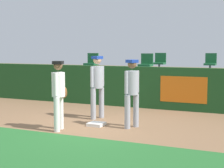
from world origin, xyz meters
TOP-DOWN VIEW (x-y plane):
  - ground_plane at (0.00, 0.00)m, footprint 60.00×60.00m
  - grass_foreground_strip at (0.00, -2.46)m, footprint 18.00×2.80m
  - first_base at (0.20, 0.11)m, footprint 0.40×0.40m
  - player_fielder_home at (-0.40, -0.73)m, footprint 0.40×0.56m
  - player_runner_visitor at (1.13, 0.27)m, footprint 0.43×0.45m
  - player_coach_visitor at (-0.20, 0.97)m, footprint 0.44×0.48m
  - field_wall at (0.01, 3.29)m, footprint 18.00×0.26m
  - bleacher_platform at (0.00, 5.86)m, footprint 18.00×4.80m
  - seat_front_left at (-2.32, 4.73)m, footprint 0.48×0.44m
  - seat_front_center at (-0.01, 4.73)m, footprint 0.47×0.44m
  - seat_back_right at (2.09, 6.53)m, footprint 0.44×0.44m
  - seat_back_center at (-0.01, 6.53)m, footprint 0.48×0.44m

SIDE VIEW (x-z plane):
  - ground_plane at x=0.00m, z-range 0.00..0.00m
  - grass_foreground_strip at x=0.00m, z-range 0.00..0.01m
  - first_base at x=0.20m, z-range 0.00..0.08m
  - bleacher_platform at x=0.00m, z-range 0.00..0.98m
  - field_wall at x=0.01m, z-range 0.00..1.39m
  - player_fielder_home at x=-0.40m, z-range 0.13..1.84m
  - player_runner_visitor at x=1.13m, z-range 0.14..1.86m
  - player_coach_visitor at x=-0.20m, z-range 0.14..1.93m
  - seat_back_right at x=2.09m, z-range 1.03..1.87m
  - seat_front_center at x=-0.01m, z-range 1.03..1.87m
  - seat_back_center at x=-0.01m, z-range 1.03..1.87m
  - seat_front_left at x=-2.32m, z-range 1.03..1.87m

